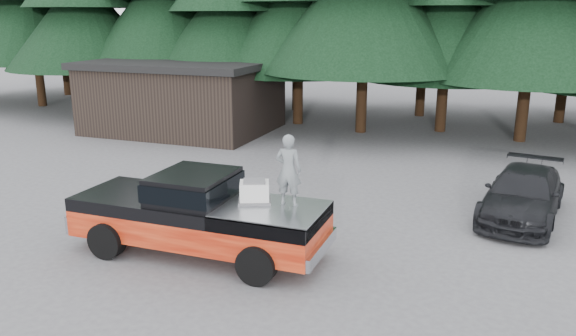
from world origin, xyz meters
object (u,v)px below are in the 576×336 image
(pickup_truck, at_px, (199,226))
(parked_car, at_px, (523,194))
(man_on_bed, at_px, (288,170))
(utility_building, at_px, (184,95))
(air_compressor, at_px, (254,192))

(pickup_truck, height_order, parked_car, pickup_truck)
(pickup_truck, distance_m, man_on_bed, 2.55)
(man_on_bed, height_order, utility_building, utility_building)
(air_compressor, height_order, utility_building, utility_building)
(man_on_bed, bearing_deg, parked_car, -138.05)
(utility_building, bearing_deg, air_compressor, -53.62)
(pickup_truck, bearing_deg, utility_building, 121.80)
(utility_building, bearing_deg, pickup_truck, -58.20)
(air_compressor, distance_m, utility_building, 15.25)
(air_compressor, xyz_separation_m, man_on_bed, (0.78, 0.07, 0.57))
(parked_car, xyz_separation_m, utility_building, (-14.80, 7.35, 1.00))
(pickup_truck, height_order, utility_building, utility_building)
(air_compressor, xyz_separation_m, parked_car, (5.75, 4.93, -0.89))
(pickup_truck, xyz_separation_m, utility_building, (-7.76, 12.51, 1.00))
(air_compressor, bearing_deg, utility_building, 103.25)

